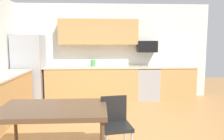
# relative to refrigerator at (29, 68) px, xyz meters

# --- Properties ---
(ground_plane) EXTENTS (12.00, 12.00, 0.00)m
(ground_plane) POSITION_rel_refrigerator_xyz_m (2.18, -2.22, -0.91)
(ground_plane) COLOR #B77F47
(wall_back) EXTENTS (5.80, 0.10, 2.70)m
(wall_back) POSITION_rel_refrigerator_xyz_m (2.18, 0.43, 0.44)
(wall_back) COLOR silver
(wall_back) RESTS_ON ground
(cabinet_run_back) EXTENTS (2.53, 0.60, 0.90)m
(cabinet_run_back) POSITION_rel_refrigerator_xyz_m (1.69, 0.08, -0.46)
(cabinet_run_back) COLOR tan
(cabinet_run_back) RESTS_ON ground
(cabinet_run_back_right) EXTENTS (1.02, 0.60, 0.90)m
(cabinet_run_back_right) POSITION_rel_refrigerator_xyz_m (4.07, 0.08, -0.46)
(cabinet_run_back_right) COLOR tan
(cabinet_run_back_right) RESTS_ON ground
(cabinet_run_left) EXTENTS (0.60, 2.00, 0.90)m
(cabinet_run_left) POSITION_rel_refrigerator_xyz_m (-0.12, -1.42, -0.46)
(cabinet_run_left) COLOR tan
(cabinet_run_left) RESTS_ON ground
(countertop_back) EXTENTS (4.80, 0.64, 0.04)m
(countertop_back) POSITION_rel_refrigerator_xyz_m (2.18, 0.08, 0.01)
(countertop_back) COLOR beige
(countertop_back) RESTS_ON cabinet_run_back
(countertop_left) EXTENTS (0.64, 2.00, 0.04)m
(countertop_left) POSITION_rel_refrigerator_xyz_m (-0.12, -1.42, 0.01)
(countertop_left) COLOR beige
(countertop_left) RESTS_ON cabinet_run_left
(upper_cabinets_back) EXTENTS (2.20, 0.34, 0.70)m
(upper_cabinets_back) POSITION_rel_refrigerator_xyz_m (1.88, 0.21, 0.99)
(upper_cabinets_back) COLOR tan
(refrigerator) EXTENTS (0.76, 0.70, 1.81)m
(refrigerator) POSITION_rel_refrigerator_xyz_m (0.00, 0.00, 0.00)
(refrigerator) COLOR #9EA0A5
(refrigerator) RESTS_ON ground
(oven_range) EXTENTS (0.60, 0.60, 0.91)m
(oven_range) POSITION_rel_refrigerator_xyz_m (3.26, 0.08, -0.45)
(oven_range) COLOR #999BA0
(oven_range) RESTS_ON ground
(microwave) EXTENTS (0.54, 0.36, 0.32)m
(microwave) POSITION_rel_refrigerator_xyz_m (3.26, 0.18, 0.59)
(microwave) COLOR black
(sink_basin) EXTENTS (0.48, 0.40, 0.14)m
(sink_basin) POSITION_rel_refrigerator_xyz_m (1.76, 0.08, -0.03)
(sink_basin) COLOR #A5A8AD
(sink_basin) RESTS_ON countertop_back
(sink_faucet) EXTENTS (0.02, 0.02, 0.24)m
(sink_faucet) POSITION_rel_refrigerator_xyz_m (1.76, 0.26, 0.13)
(sink_faucet) COLOR #B2B5BA
(sink_faucet) RESTS_ON countertop_back
(dining_table) EXTENTS (1.40, 0.90, 0.78)m
(dining_table) POSITION_rel_refrigerator_xyz_m (1.29, -3.34, -0.19)
(dining_table) COLOR brown
(dining_table) RESTS_ON ground
(chair_near_table) EXTENTS (0.46, 0.46, 0.85)m
(chair_near_table) POSITION_rel_refrigerator_xyz_m (2.12, -3.16, -0.40)
(chair_near_table) COLOR black
(chair_near_table) RESTS_ON ground
(floor_mat) EXTENTS (0.70, 0.50, 0.01)m
(floor_mat) POSITION_rel_refrigerator_xyz_m (1.78, -0.57, -0.90)
(floor_mat) COLOR orange
(floor_mat) RESTS_ON ground
(kettle) EXTENTS (0.14, 0.14, 0.20)m
(kettle) POSITION_rel_refrigerator_xyz_m (1.72, 0.13, 0.11)
(kettle) COLOR #4CA54C
(kettle) RESTS_ON countertop_back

